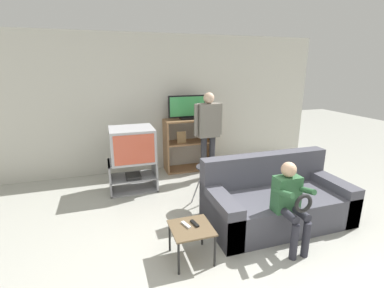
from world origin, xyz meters
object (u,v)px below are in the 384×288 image
television_flat (187,108)px  remote_control_black (195,223)px  folding_stool (208,174)px  couch (275,201)px  tv_stand (133,175)px  media_shelf (189,144)px  snack_table (191,231)px  remote_control_white (186,225)px  person_standing_adult (208,128)px  television_main (132,144)px  person_seated_child (290,199)px

television_flat → remote_control_black: bearing=-105.2°
folding_stool → couch: 0.98m
tv_stand → media_shelf: bearing=29.0°
television_flat → snack_table: size_ratio=1.69×
media_shelf → couch: media_shelf is taller
tv_stand → media_shelf: 1.37m
remote_control_white → person_standing_adult: bearing=45.6°
media_shelf → couch: bearing=-76.6°
snack_table → remote_control_white: remote_control_white is taller
tv_stand → folding_stool: size_ratio=1.21×
television_main → remote_control_black: bearing=-77.4°
tv_stand → television_flat: television_flat is taller
television_flat → couch: size_ratio=0.39×
media_shelf → television_main: bearing=-150.9°
snack_table → person_standing_adult: 2.37m
television_flat → couch: bearing=-75.8°
remote_control_black → remote_control_white: bearing=166.9°
folding_stool → person_standing_adult: (0.39, 1.03, 0.44)m
tv_stand → remote_control_black: tv_stand is taller
television_flat → snack_table: bearing=-106.0°
snack_table → media_shelf: bearing=73.4°
media_shelf → snack_table: media_shelf is taller
television_main → person_seated_child: television_main is taller
television_main → tv_stand: bearing=-155.0°
folding_stool → remote_control_white: 1.18m
television_main → media_shelf: size_ratio=0.68×
television_main → remote_control_white: (0.33, -1.92, -0.40)m
television_flat → remote_control_white: (-0.79, -2.56, -0.85)m
snack_table → person_standing_adult: bearing=64.7°
television_main → media_shelf: (1.16, 0.65, -0.27)m
folding_stool → remote_control_black: size_ratio=4.42×
television_flat → couch: 2.47m
television_main → remote_control_white: television_main is taller
television_main → snack_table: bearing=-79.1°
television_main → folding_stool: (0.97, -0.93, -0.27)m
tv_stand → remote_control_white: bearing=-79.5°
snack_table → person_seated_child: person_seated_child is taller
folding_stool → snack_table: 1.20m
media_shelf → person_seated_child: bearing=-83.0°
media_shelf → person_seated_child: (0.34, -2.73, 0.06)m
tv_stand → person_standing_adult: person_standing_adult is taller
remote_control_black → remote_control_white: size_ratio=1.00×
remote_control_black → couch: size_ratio=0.08×
television_flat → remote_control_white: television_flat is taller
remote_control_white → person_seated_child: (1.16, -0.17, 0.20)m
television_main → snack_table: television_main is taller
remote_control_black → person_seated_child: size_ratio=0.14×
media_shelf → remote_control_black: 2.67m
television_flat → folding_stool: 1.74m
media_shelf → person_seated_child: media_shelf is taller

